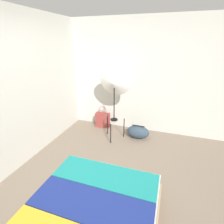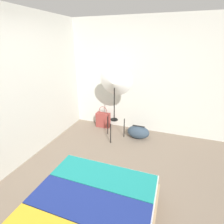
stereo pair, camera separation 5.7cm
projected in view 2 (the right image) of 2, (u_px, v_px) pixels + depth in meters
name	position (u px, v px, depth m)	size (l,w,h in m)	color
ground_plane	(105.00, 196.00, 2.52)	(14.00, 14.00, 0.00)	#756656
wall_back	(140.00, 78.00, 4.03)	(8.00, 0.05, 2.60)	beige
wall_side_left	(43.00, 84.00, 3.44)	(0.05, 8.00, 2.60)	beige
photo_umbrella	(114.00, 82.00, 3.57)	(0.71, 0.41, 1.69)	black
tote_bag	(103.00, 120.00, 4.52)	(0.35, 0.16, 0.56)	brown
duffel_bag	(138.00, 132.00, 3.99)	(0.50, 0.30, 0.31)	#2D3D4C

